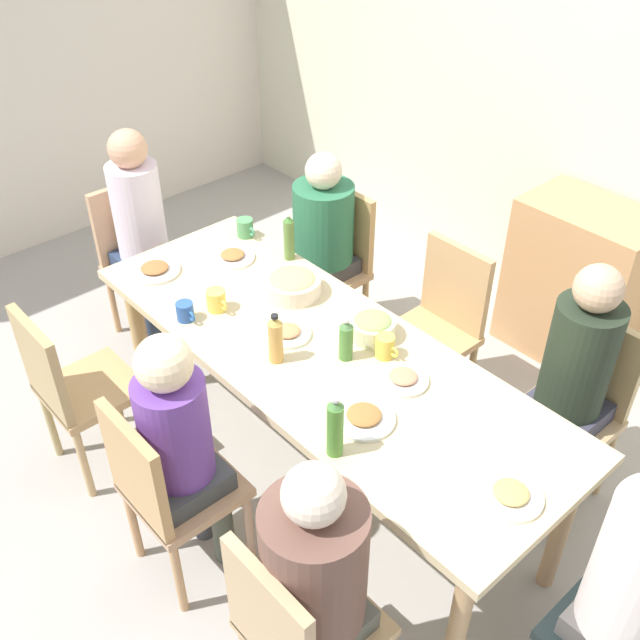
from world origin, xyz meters
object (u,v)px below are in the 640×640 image
(chair_0, at_px, (165,487))
(chair_2, at_px, (72,385))
(plate_3, at_px, (155,270))
(person_3, at_px, (317,574))
(chair_7, at_px, (139,254))
(plate_2, at_px, (364,417))
(person_7, at_px, (141,223))
(bowl_0, at_px, (292,284))
(side_cabinet, at_px, (577,283))
(person_0, at_px, (180,440))
(bottle_1, at_px, (346,340))
(bottle_2, at_px, (335,427))
(plate_5, at_px, (510,495))
(bottle_0, at_px, (289,238))
(chair_5, at_px, (575,402))
(plate_1, at_px, (233,257))
(person_1, at_px, (322,234))
(cup_4, at_px, (385,347))
(person_5, at_px, (574,373))
(plate_4, at_px, (288,333))
(chair_4, at_px, (439,321))
(bowl_1, at_px, (372,326))
(cup_0, at_px, (268,278))
(cup_3, at_px, (245,228))
(cup_2, at_px, (185,312))
(plate_0, at_px, (403,379))
(cup_1, at_px, (217,300))
(chair_1, at_px, (334,259))
(chair_3, at_px, (296,630))
(bottle_3, at_px, (276,339))
(dining_table, at_px, (320,363))

(chair_0, bearing_deg, chair_2, 180.00)
(plate_3, bearing_deg, person_3, -15.89)
(chair_7, height_order, plate_2, chair_7)
(person_7, relative_size, bowl_0, 4.81)
(side_cabinet, bearing_deg, person_0, -95.33)
(bottle_1, bearing_deg, bottle_2, -47.45)
(plate_5, bearing_deg, bottle_0, 166.08)
(chair_5, distance_m, chair_7, 2.44)
(chair_0, xyz_separation_m, plate_1, (-0.81, 0.93, 0.27))
(person_1, relative_size, plate_3, 4.83)
(cup_4, bearing_deg, person_5, 43.38)
(chair_7, xyz_separation_m, plate_4, (1.38, -0.04, 0.27))
(chair_4, height_order, plate_5, chair_4)
(person_5, xyz_separation_m, bowl_1, (-0.69, -0.47, 0.09))
(bowl_0, distance_m, bottle_2, 1.00)
(plate_2, bearing_deg, cup_0, 162.95)
(chair_2, distance_m, bowl_1, 1.36)
(chair_0, bearing_deg, cup_3, 130.29)
(person_0, bearing_deg, bowl_1, 84.91)
(side_cabinet, bearing_deg, cup_3, -130.63)
(plate_3, bearing_deg, cup_0, 36.74)
(chair_7, bearing_deg, person_7, 0.00)
(person_3, relative_size, cup_2, 10.61)
(chair_5, bearing_deg, person_3, -90.00)
(person_3, xyz_separation_m, chair_5, (-0.00, 1.49, -0.21))
(plate_2, height_order, side_cabinet, side_cabinet)
(plate_0, distance_m, plate_4, 0.55)
(cup_1, distance_m, side_cabinet, 2.02)
(chair_1, bearing_deg, chair_3, -45.63)
(person_0, xyz_separation_m, plate_1, (-0.81, 0.84, 0.07))
(chair_4, bearing_deg, plate_5, -39.87)
(plate_2, xyz_separation_m, bottle_3, (-0.48, -0.03, 0.09))
(dining_table, relative_size, plate_5, 10.52)
(chair_0, height_order, plate_4, chair_0)
(chair_4, bearing_deg, cup_3, -153.87)
(person_3, bearing_deg, person_7, 162.50)
(chair_3, height_order, person_5, person_5)
(plate_5, bearing_deg, side_cabinet, 114.19)
(plate_0, xyz_separation_m, bowl_0, (-0.76, 0.07, 0.04))
(chair_2, distance_m, person_7, 1.06)
(dining_table, height_order, chair_3, chair_3)
(person_7, bearing_deg, plate_2, -4.75)
(person_3, relative_size, cup_0, 11.12)
(person_3, distance_m, plate_5, 0.69)
(person_1, distance_m, plate_2, 1.46)
(plate_4, xyz_separation_m, bowl_1, (0.24, 0.27, 0.04))
(bottle_2, xyz_separation_m, side_cabinet, (-0.24, 2.03, -0.44))
(dining_table, xyz_separation_m, chair_7, (-1.54, 0.00, -0.17))
(chair_1, relative_size, cup_4, 7.85)
(dining_table, distance_m, chair_1, 1.12)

